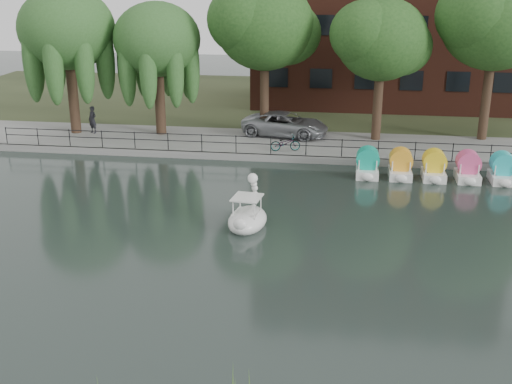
% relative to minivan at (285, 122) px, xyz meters
% --- Properties ---
extents(ground_plane, '(120.00, 120.00, 0.00)m').
position_rel_minivan_xyz_m(ground_plane, '(-0.39, -17.51, -1.26)').
color(ground_plane, '#35403E').
extents(promenade, '(40.00, 6.00, 0.40)m').
position_rel_minivan_xyz_m(promenade, '(-0.39, -1.51, -1.06)').
color(promenade, gray).
rests_on(promenade, ground_plane).
extents(kerb, '(40.00, 0.25, 0.40)m').
position_rel_minivan_xyz_m(kerb, '(-0.39, -4.46, -1.06)').
color(kerb, gray).
rests_on(kerb, ground_plane).
extents(land_strip, '(60.00, 22.00, 0.36)m').
position_rel_minivan_xyz_m(land_strip, '(-0.39, 12.49, -1.08)').
color(land_strip, '#47512D').
rests_on(land_strip, ground_plane).
extents(railing, '(32.00, 0.05, 1.00)m').
position_rel_minivan_xyz_m(railing, '(-0.39, -4.26, -0.11)').
color(railing, black).
rests_on(railing, promenade).
extents(willow_left, '(5.88, 5.88, 9.01)m').
position_rel_minivan_xyz_m(willow_left, '(-13.39, -1.01, 5.62)').
color(willow_left, '#473323').
rests_on(willow_left, promenade).
extents(willow_mid, '(5.32, 5.32, 8.15)m').
position_rel_minivan_xyz_m(willow_mid, '(-7.89, -0.51, 4.99)').
color(willow_mid, '#473323').
rests_on(willow_mid, promenade).
extents(broadleaf_center, '(6.00, 6.00, 9.25)m').
position_rel_minivan_xyz_m(broadleaf_center, '(-1.39, 0.49, 5.81)').
color(broadleaf_center, '#473323').
rests_on(broadleaf_center, promenade).
extents(broadleaf_right, '(5.40, 5.40, 8.32)m').
position_rel_minivan_xyz_m(broadleaf_right, '(5.61, -0.01, 5.13)').
color(broadleaf_right, '#473323').
rests_on(broadleaf_right, promenade).
extents(broadleaf_far, '(6.30, 6.30, 9.71)m').
position_rel_minivan_xyz_m(broadleaf_far, '(12.11, 0.99, 6.14)').
color(broadleaf_far, '#473323').
rests_on(broadleaf_far, promenade).
extents(minivan, '(3.92, 6.57, 1.71)m').
position_rel_minivan_xyz_m(minivan, '(0.00, 0.00, 0.00)').
color(minivan, gray).
rests_on(minivan, promenade).
extents(bicycle, '(0.99, 1.81, 1.00)m').
position_rel_minivan_xyz_m(bicycle, '(0.36, -3.50, -0.36)').
color(bicycle, gray).
rests_on(bicycle, promenade).
extents(pedestrian, '(0.85, 0.74, 1.98)m').
position_rel_minivan_xyz_m(pedestrian, '(-12.24, -1.02, 0.13)').
color(pedestrian, black).
rests_on(pedestrian, promenade).
extents(swan_boat, '(1.86, 2.66, 2.11)m').
position_rel_minivan_xyz_m(swan_boat, '(-0.15, -14.20, -0.79)').
color(swan_boat, white).
rests_on(swan_boat, ground_plane).
extents(pedal_boat_row, '(11.35, 1.70, 1.40)m').
position_rel_minivan_xyz_m(pedal_boat_row, '(10.09, -6.40, -0.65)').
color(pedal_boat_row, white).
rests_on(pedal_boat_row, ground_plane).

